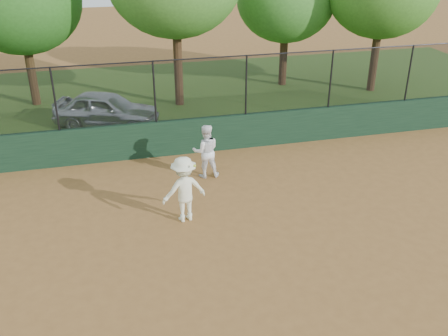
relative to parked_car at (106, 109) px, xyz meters
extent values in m
plane|color=brown|center=(2.02, -9.17, -0.67)|extent=(80.00, 80.00, 0.00)
cube|color=#173420|center=(2.02, -3.17, -0.07)|extent=(26.00, 0.20, 1.20)
cube|color=#2D4C17|center=(2.02, 2.83, -0.66)|extent=(36.00, 12.00, 0.01)
imported|color=#A8AEB2|center=(0.00, 0.00, 0.00)|extent=(4.22, 2.96, 1.33)
imported|color=white|center=(2.75, -4.99, 0.17)|extent=(0.86, 0.69, 1.66)
imported|color=white|center=(1.69, -7.30, 0.22)|extent=(1.25, 0.85, 1.77)
sphere|color=#C2E833|center=(1.93, -7.61, 1.01)|extent=(0.07, 0.07, 0.07)
cube|color=black|center=(2.02, -3.17, 1.53)|extent=(26.00, 0.02, 2.00)
cylinder|color=black|center=(2.02, -3.17, 2.51)|extent=(26.00, 0.04, 0.04)
cylinder|color=black|center=(-1.48, -3.17, 1.53)|extent=(0.06, 0.06, 2.00)
cylinder|color=black|center=(1.52, -3.17, 1.53)|extent=(0.06, 0.06, 2.00)
cylinder|color=black|center=(4.52, -3.17, 1.53)|extent=(0.06, 0.06, 2.00)
cylinder|color=black|center=(7.52, -3.17, 1.53)|extent=(0.06, 0.06, 2.00)
cylinder|color=black|center=(10.52, -3.17, 1.53)|extent=(0.06, 0.06, 2.00)
cylinder|color=#422C17|center=(-2.85, 3.37, 0.52)|extent=(0.36, 0.36, 2.37)
ellipsoid|color=#25591A|center=(-2.85, 3.37, 3.55)|extent=(4.79, 4.36, 4.14)
cylinder|color=#462C19|center=(3.08, 1.86, 0.85)|extent=(0.36, 0.36, 3.04)
cylinder|color=#402815|center=(8.33, 3.55, 0.44)|extent=(0.36, 0.36, 2.21)
cylinder|color=#442B18|center=(12.00, 1.70, 0.63)|extent=(0.36, 0.36, 2.59)
camera|label=1|loc=(-0.03, -18.34, 6.31)|focal=40.00mm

